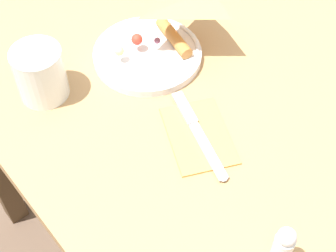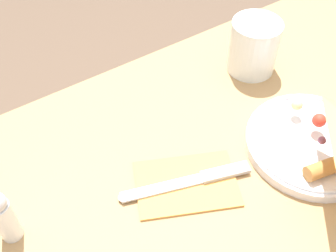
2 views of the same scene
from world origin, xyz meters
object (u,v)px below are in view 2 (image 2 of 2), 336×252
Objects in this scene: napkin_folded at (186,184)px; butter_knife at (193,180)px; milk_glass at (253,47)px; plate_pizza at (312,140)px; salt_shaker at (3,216)px.

butter_knife is (-0.01, 0.00, 0.00)m from napkin_folded.
napkin_folded is (0.25, 0.15, -0.05)m from milk_glass.
napkin_folded is at bearing -13.17° from plate_pizza.
napkin_folded is at bearing 165.21° from salt_shaker.
salt_shaker is (0.25, -0.07, 0.04)m from butter_knife.
milk_glass is at bearing -130.35° from butter_knife.
butter_knife is 2.12× the size of salt_shaker.
milk_glass reaches higher than salt_shaker.
butter_knife reaches higher than napkin_folded.
butter_knife is at bearing 32.29° from milk_glass.
napkin_folded is 0.26m from salt_shaker.
milk_glass is 0.51× the size of butter_knife.
milk_glass is at bearing -102.88° from plate_pizza.
milk_glass reaches higher than napkin_folded.
butter_knife is 0.27m from salt_shaker.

